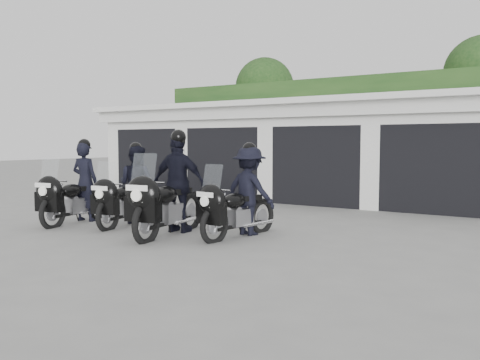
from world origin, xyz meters
The scene contains 7 objects.
ground centered at (0.00, 0.00, 0.00)m, with size 80.00×80.00×0.00m, color gray.
garage_block centered at (0.00, 8.06, 1.42)m, with size 16.40×6.80×2.96m.
background_vegetation centered at (0.37, 12.92, 2.77)m, with size 20.00×3.90×5.80m.
police_bike_a centered at (-3.16, -0.02, 0.75)m, with size 0.88×2.15×1.89m.
police_bike_b centered at (-2.00, 0.47, 0.76)m, with size 0.94×2.07×1.81m.
police_bike_c centered at (-0.51, 0.08, 0.87)m, with size 1.20×2.36×2.06m.
police_bike_d centered at (0.73, 0.63, 0.77)m, with size 1.15×2.07×1.81m.
Camera 1 is at (5.75, -7.35, 1.75)m, focal length 38.00 mm.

